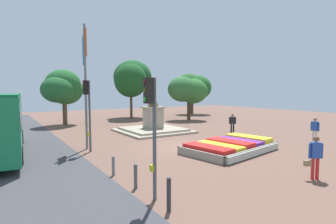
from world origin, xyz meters
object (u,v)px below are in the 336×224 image
object	(u,v)px
traffic_light_near_crossing	(152,117)
pedestrian_with_handbag	(315,155)
pedestrian_crossing_plaza	(315,129)
banner_pole	(85,80)
kerb_bollard_south	(169,194)
kerb_bollard_mid_b	(113,165)
traffic_light_mid_block	(88,103)
pedestrian_near_planter	(232,122)
statue_monument	(153,124)
flower_planter	(231,147)
kerb_bollard_mid_a	(136,175)

from	to	relation	value
traffic_light_near_crossing	pedestrian_with_handbag	distance (m)	6.84
traffic_light_near_crossing	pedestrian_crossing_plaza	xyz separation A→B (m)	(13.61, 2.01, -1.67)
banner_pole	pedestrian_with_handbag	distance (m)	12.52
pedestrian_with_handbag	kerb_bollard_south	distance (m)	6.42
pedestrian_with_handbag	kerb_bollard_mid_b	distance (m)	8.12
traffic_light_mid_block	kerb_bollard_mid_b	world-z (taller)	traffic_light_mid_block
pedestrian_near_planter	kerb_bollard_mid_b	xyz separation A→B (m)	(-12.37, -5.00, -0.50)
statue_monument	banner_pole	world-z (taller)	banner_pole
flower_planter	kerb_bollard_mid_a	bearing A→B (deg)	-162.96
traffic_light_near_crossing	traffic_light_mid_block	world-z (taller)	traffic_light_mid_block
statue_monument	pedestrian_with_handbag	world-z (taller)	statue_monument
kerb_bollard_mid_a	kerb_bollard_mid_b	xyz separation A→B (m)	(-0.13, 1.83, -0.04)
pedestrian_with_handbag	pedestrian_near_planter	xyz separation A→B (m)	(5.88, 9.84, -0.06)
pedestrian_with_handbag	kerb_bollard_mid_a	distance (m)	7.06
traffic_light_mid_block	kerb_bollard_south	size ratio (longest dim) A/B	4.03
traffic_light_near_crossing	banner_pole	distance (m)	8.87
traffic_light_mid_block	kerb_bollard_south	xyz separation A→B (m)	(-0.23, -8.79, -2.27)
pedestrian_crossing_plaza	kerb_bollard_mid_a	distance (m)	13.64
banner_pole	pedestrian_with_handbag	world-z (taller)	banner_pole
kerb_bollard_south	kerb_bollard_mid_a	xyz separation A→B (m)	(-0.01, 2.17, -0.06)
flower_planter	kerb_bollard_mid_a	size ratio (longest dim) A/B	6.51
traffic_light_near_crossing	pedestrian_near_planter	xyz separation A→B (m)	(12.25, 8.04, -1.75)
flower_planter	banner_pole	xyz separation A→B (m)	(-6.80, 5.32, 3.90)
traffic_light_near_crossing	pedestrian_crossing_plaza	bearing A→B (deg)	8.40
pedestrian_near_planter	kerb_bollard_mid_b	distance (m)	13.36
kerb_bollard_mid_b	pedestrian_crossing_plaza	bearing A→B (deg)	-4.28
flower_planter	traffic_light_near_crossing	bearing A→B (deg)	-154.65
pedestrian_with_handbag	pedestrian_near_planter	size ratio (longest dim) A/B	1.08
traffic_light_near_crossing	kerb_bollard_mid_b	world-z (taller)	traffic_light_near_crossing
flower_planter	pedestrian_crossing_plaza	distance (m)	6.60
flower_planter	traffic_light_near_crossing	xyz separation A→B (m)	(-7.21, -3.42, 2.39)
banner_pole	traffic_light_mid_block	bearing A→B (deg)	-99.95
statue_monument	banner_pole	distance (m)	8.36
traffic_light_mid_block	pedestrian_crossing_plaza	world-z (taller)	traffic_light_mid_block
pedestrian_crossing_plaza	statue_monument	bearing A→B (deg)	122.23
traffic_light_mid_block	kerb_bollard_mid_a	world-z (taller)	traffic_light_mid_block
pedestrian_crossing_plaza	kerb_bollard_mid_a	bearing A→B (deg)	-176.63
kerb_bollard_south	banner_pole	bearing A→B (deg)	87.67
kerb_bollard_mid_b	flower_planter	bearing A→B (deg)	2.95
kerb_bollard_south	pedestrian_crossing_plaza	bearing A→B (deg)	12.34
kerb_bollard_mid_b	statue_monument	bearing A→B (deg)	52.11
flower_planter	statue_monument	xyz separation A→B (m)	(-0.10, 8.91, 0.41)
banner_pole	pedestrian_near_planter	bearing A→B (deg)	-3.33
traffic_light_near_crossing	banner_pole	world-z (taller)	banner_pole
flower_planter	kerb_bollard_south	distance (m)	8.42
flower_planter	pedestrian_near_planter	world-z (taller)	pedestrian_near_planter
flower_planter	pedestrian_crossing_plaza	xyz separation A→B (m)	(6.40, -1.40, 0.72)
banner_pole	pedestrian_near_planter	xyz separation A→B (m)	(11.84, -0.69, -3.26)
kerb_bollard_south	kerb_bollard_mid_a	size ratio (longest dim) A/B	1.13
kerb_bollard_mid_b	traffic_light_mid_block	bearing A→B (deg)	85.53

